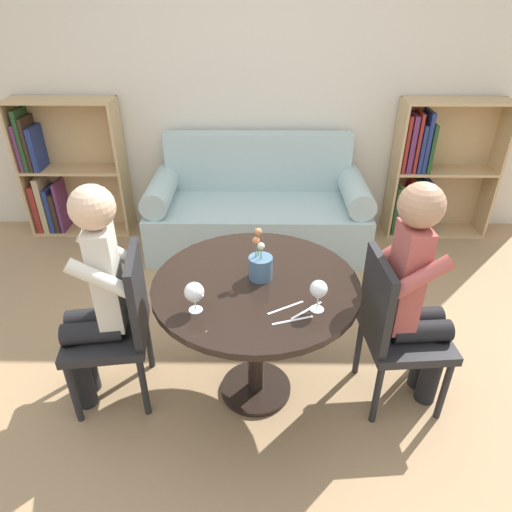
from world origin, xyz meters
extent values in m
plane|color=tan|center=(0.00, 0.00, 0.00)|extent=(16.00, 16.00, 0.00)
cube|color=silver|center=(0.00, 2.15, 1.35)|extent=(5.20, 0.05, 2.70)
cylinder|color=black|center=(0.00, 0.00, 0.74)|extent=(1.03, 1.03, 0.03)
cylinder|color=black|center=(0.00, 0.00, 0.38)|extent=(0.09, 0.09, 0.69)
cylinder|color=black|center=(0.00, 0.00, 0.01)|extent=(0.40, 0.40, 0.03)
cube|color=#A8C1C1|center=(0.00, 1.67, 0.21)|extent=(1.83, 0.80, 0.42)
cube|color=#A8C1C1|center=(0.00, 1.99, 0.67)|extent=(1.61, 0.16, 0.50)
cylinder|color=#A8C1C1|center=(-0.81, 1.67, 0.53)|extent=(0.22, 0.72, 0.22)
cylinder|color=#A8C1C1|center=(0.81, 1.67, 0.53)|extent=(0.22, 0.72, 0.22)
cube|color=tan|center=(-1.63, 2.09, 0.60)|extent=(0.89, 0.02, 1.20)
cube|color=tan|center=(-2.06, 1.96, 0.60)|extent=(0.02, 0.28, 1.20)
cube|color=tan|center=(-1.20, 1.96, 0.60)|extent=(0.02, 0.28, 1.20)
cube|color=tan|center=(-1.63, 1.96, 0.01)|extent=(0.85, 0.28, 0.02)
cube|color=tan|center=(-1.63, 1.96, 0.60)|extent=(0.85, 0.28, 0.02)
cube|color=tan|center=(-1.63, 1.96, 1.19)|extent=(0.85, 0.28, 0.02)
cube|color=maroon|center=(-2.01, 1.95, 0.24)|extent=(0.05, 0.23, 0.44)
cube|color=tan|center=(-1.95, 1.95, 0.28)|extent=(0.05, 0.23, 0.51)
cube|color=navy|center=(-1.90, 1.95, 0.23)|extent=(0.04, 0.23, 0.41)
cube|color=#332319|center=(-1.85, 1.95, 0.21)|extent=(0.04, 0.23, 0.37)
cube|color=#602D5B|center=(-1.80, 1.95, 0.26)|extent=(0.03, 0.23, 0.47)
cube|color=#602D5B|center=(-2.02, 1.95, 0.81)|extent=(0.03, 0.23, 0.40)
cube|color=#234723|center=(-1.98, 1.95, 0.87)|extent=(0.03, 0.23, 0.51)
cube|color=#332319|center=(-1.94, 1.95, 0.84)|extent=(0.03, 0.23, 0.45)
cube|color=navy|center=(-1.90, 1.95, 0.80)|extent=(0.05, 0.23, 0.37)
cube|color=tan|center=(1.63, 2.09, 0.60)|extent=(0.89, 0.02, 1.20)
cube|color=tan|center=(1.20, 1.96, 0.60)|extent=(0.02, 0.28, 1.20)
cube|color=tan|center=(2.06, 1.96, 0.60)|extent=(0.02, 0.28, 1.20)
cube|color=tan|center=(1.63, 1.96, 0.01)|extent=(0.85, 0.28, 0.02)
cube|color=tan|center=(1.63, 1.96, 0.60)|extent=(0.85, 0.28, 0.02)
cube|color=tan|center=(1.63, 1.96, 1.19)|extent=(0.85, 0.28, 0.02)
cube|color=#234723|center=(1.24, 1.95, 0.25)|extent=(0.04, 0.23, 0.45)
cube|color=tan|center=(1.29, 1.95, 0.24)|extent=(0.04, 0.23, 0.43)
cube|color=olive|center=(1.33, 1.95, 0.22)|extent=(0.04, 0.23, 0.40)
cube|color=maroon|center=(1.38, 1.95, 0.26)|extent=(0.05, 0.23, 0.49)
cube|color=#234723|center=(1.44, 1.95, 0.26)|extent=(0.05, 0.23, 0.48)
cube|color=navy|center=(1.50, 1.95, 0.28)|extent=(0.04, 0.23, 0.51)
cube|color=navy|center=(1.55, 1.95, 0.25)|extent=(0.04, 0.23, 0.45)
cube|color=maroon|center=(1.24, 1.95, 0.85)|extent=(0.03, 0.23, 0.48)
cube|color=#602D5B|center=(1.28, 1.95, 0.85)|extent=(0.04, 0.23, 0.48)
cube|color=maroon|center=(1.33, 1.95, 0.86)|extent=(0.03, 0.23, 0.50)
cube|color=navy|center=(1.37, 1.95, 0.82)|extent=(0.03, 0.23, 0.41)
cube|color=navy|center=(1.41, 1.95, 0.87)|extent=(0.03, 0.23, 0.51)
cube|color=#234723|center=(1.45, 1.95, 0.82)|extent=(0.03, 0.23, 0.41)
cylinder|color=#232326|center=(-0.99, 0.14, 0.20)|extent=(0.04, 0.04, 0.40)
cylinder|color=#232326|center=(-0.94, -0.22, 0.20)|extent=(0.04, 0.04, 0.40)
cylinder|color=#232326|center=(-0.64, 0.19, 0.20)|extent=(0.04, 0.04, 0.40)
cylinder|color=#232326|center=(-0.59, -0.17, 0.20)|extent=(0.04, 0.04, 0.40)
cube|color=#232326|center=(-0.79, -0.02, 0.42)|extent=(0.48, 0.48, 0.05)
cube|color=#232326|center=(-0.60, 0.01, 0.68)|extent=(0.09, 0.38, 0.45)
cylinder|color=#232326|center=(0.98, -0.18, 0.20)|extent=(0.04, 0.04, 0.40)
cylinder|color=#232326|center=(0.95, 0.18, 0.20)|extent=(0.04, 0.04, 0.40)
cylinder|color=#232326|center=(0.63, -0.21, 0.20)|extent=(0.04, 0.04, 0.40)
cylinder|color=#232326|center=(0.60, 0.15, 0.20)|extent=(0.04, 0.04, 0.40)
cube|color=#232326|center=(0.79, -0.02, 0.42)|extent=(0.45, 0.45, 0.05)
cube|color=#232326|center=(0.60, -0.03, 0.68)|extent=(0.07, 0.38, 0.45)
cylinder|color=black|center=(-0.96, 0.01, 0.23)|extent=(0.11, 0.11, 0.45)
cylinder|color=black|center=(-0.94, -0.10, 0.23)|extent=(0.11, 0.11, 0.45)
cylinder|color=black|center=(-0.85, 0.02, 0.50)|extent=(0.31, 0.15, 0.11)
cylinder|color=black|center=(-0.83, -0.09, 0.50)|extent=(0.31, 0.15, 0.11)
cube|color=silver|center=(-0.73, -0.02, 0.78)|extent=(0.15, 0.21, 0.56)
cylinder|color=silver|center=(-0.75, 0.12, 0.87)|extent=(0.29, 0.11, 0.23)
cylinder|color=silver|center=(-0.71, -0.15, 0.87)|extent=(0.29, 0.11, 0.23)
sphere|color=beige|center=(-0.73, -0.02, 1.17)|extent=(0.21, 0.21, 0.21)
cylinder|color=black|center=(0.95, -0.05, 0.23)|extent=(0.11, 0.11, 0.45)
cylinder|color=black|center=(0.95, 0.06, 0.23)|extent=(0.11, 0.11, 0.45)
cylinder|color=black|center=(0.84, -0.06, 0.50)|extent=(0.31, 0.13, 0.11)
cylinder|color=black|center=(0.84, 0.05, 0.50)|extent=(0.31, 0.13, 0.11)
cube|color=#B2514C|center=(0.73, -0.02, 0.79)|extent=(0.14, 0.21, 0.57)
cylinder|color=#B2514C|center=(0.74, -0.15, 0.89)|extent=(0.29, 0.09, 0.23)
cylinder|color=#B2514C|center=(0.72, 0.12, 0.89)|extent=(0.29, 0.09, 0.23)
sphere|color=tan|center=(0.73, -0.02, 1.18)|extent=(0.21, 0.21, 0.21)
cylinder|color=white|center=(-0.27, -0.23, 0.76)|extent=(0.06, 0.06, 0.00)
cylinder|color=white|center=(-0.27, -0.23, 0.79)|extent=(0.01, 0.01, 0.06)
sphere|color=white|center=(-0.27, -0.23, 0.86)|extent=(0.09, 0.09, 0.09)
sphere|color=#E58E75|center=(-0.27, -0.23, 0.85)|extent=(0.06, 0.06, 0.06)
cylinder|color=white|center=(0.28, -0.22, 0.76)|extent=(0.06, 0.06, 0.00)
cylinder|color=white|center=(0.28, -0.22, 0.80)|extent=(0.01, 0.01, 0.08)
sphere|color=white|center=(0.28, -0.22, 0.87)|extent=(0.08, 0.08, 0.08)
sphere|color=maroon|center=(0.28, -0.22, 0.86)|extent=(0.06, 0.06, 0.06)
cylinder|color=slate|center=(0.02, 0.04, 0.81)|extent=(0.12, 0.12, 0.12)
cylinder|color=#4C7A42|center=(0.00, 0.04, 0.92)|extent=(0.01, 0.01, 0.09)
sphere|color=#E07F4C|center=(0.00, 0.04, 0.97)|extent=(0.04, 0.04, 0.04)
cylinder|color=#4C7A42|center=(0.02, 0.03, 0.91)|extent=(0.00, 0.00, 0.07)
sphere|color=silver|center=(0.02, 0.03, 0.94)|extent=(0.04, 0.04, 0.04)
cylinder|color=#4C7A42|center=(0.01, 0.06, 0.94)|extent=(0.01, 0.01, 0.13)
sphere|color=#E07F4C|center=(0.01, 0.06, 1.01)|extent=(0.04, 0.04, 0.04)
cube|color=silver|center=(0.16, -0.30, 0.76)|extent=(0.18, 0.07, 0.00)
cube|color=silver|center=(0.23, -0.22, 0.76)|extent=(0.15, 0.13, 0.00)
cube|color=silver|center=(0.14, -0.21, 0.76)|extent=(0.17, 0.10, 0.00)
camera|label=1|loc=(0.02, -1.85, 2.03)|focal=32.00mm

